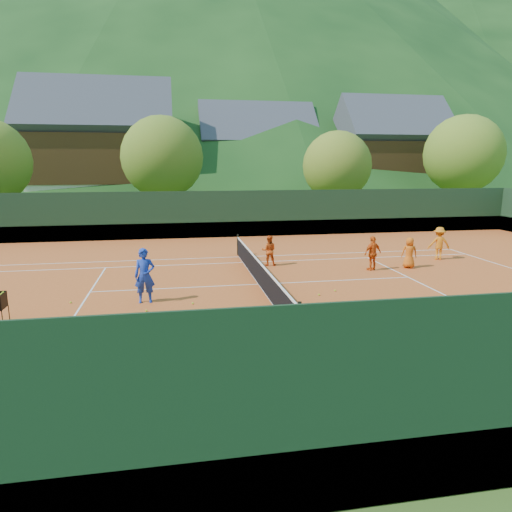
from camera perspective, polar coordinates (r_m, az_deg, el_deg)
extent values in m
plane|color=#2D4D18|center=(18.11, 0.35, -3.61)|extent=(400.00, 400.00, 0.00)
cube|color=#B54D1D|center=(18.11, 0.35, -3.58)|extent=(40.00, 24.00, 0.02)
cone|color=#133412|center=(184.66, -6.36, 27.22)|extent=(280.00, 280.00, 110.00)
cone|color=black|center=(196.13, 20.26, 23.42)|extent=(260.00, 260.00, 95.00)
imported|color=#1833A0|center=(16.00, -13.74, -2.41)|extent=(0.70, 0.46, 1.89)
imported|color=#DB4C13|center=(21.30, 1.63, 0.70)|extent=(0.79, 0.67, 1.42)
imported|color=#E45914|center=(20.97, 14.38, 0.35)|extent=(0.98, 0.64, 1.55)
imported|color=#D45C12|center=(21.92, 18.61, 0.40)|extent=(0.80, 0.64, 1.42)
imported|color=orange|center=(24.37, 21.90, 1.48)|extent=(1.16, 0.84, 1.62)
sphere|color=#ABD824|center=(12.99, 26.47, -10.80)|extent=(0.07, 0.07, 0.07)
sphere|color=#ABD824|center=(16.73, 7.89, -4.81)|extent=(0.07, 0.07, 0.07)
sphere|color=#ABD824|center=(15.24, -13.55, -6.65)|extent=(0.07, 0.07, 0.07)
sphere|color=#ABD824|center=(15.52, 11.06, -6.21)|extent=(0.07, 0.07, 0.07)
sphere|color=#ABD824|center=(10.76, 4.61, -14.23)|extent=(0.07, 0.07, 0.07)
sphere|color=#ABD824|center=(13.81, -7.40, -8.35)|extent=(0.07, 0.07, 0.07)
sphere|color=#ABD824|center=(10.73, 14.73, -14.66)|extent=(0.07, 0.07, 0.07)
sphere|color=#ABD824|center=(11.66, -24.72, -13.19)|extent=(0.07, 0.07, 0.07)
sphere|color=#ABD824|center=(9.74, -3.17, -17.12)|extent=(0.07, 0.07, 0.07)
sphere|color=#ABD824|center=(12.08, 23.99, -12.25)|extent=(0.07, 0.07, 0.07)
sphere|color=#ABD824|center=(13.00, 16.80, -10.04)|extent=(0.07, 0.07, 0.07)
sphere|color=#ABD824|center=(15.98, 13.52, -5.80)|extent=(0.07, 0.07, 0.07)
sphere|color=#ABD824|center=(12.66, -2.60, -10.13)|extent=(0.07, 0.07, 0.07)
sphere|color=#ABD824|center=(15.88, 18.28, -6.18)|extent=(0.07, 0.07, 0.07)
sphere|color=#ABD824|center=(15.23, 29.19, -7.85)|extent=(0.07, 0.07, 0.07)
sphere|color=#ABD824|center=(15.73, -7.91, -5.87)|extent=(0.07, 0.07, 0.07)
sphere|color=#ABD824|center=(11.88, 23.67, -12.63)|extent=(0.07, 0.07, 0.07)
sphere|color=#ABD824|center=(17.36, 9.85, -4.26)|extent=(0.07, 0.07, 0.07)
sphere|color=#ABD824|center=(16.91, -22.16, -5.39)|extent=(0.07, 0.07, 0.07)
sphere|color=#ABD824|center=(14.53, 6.68, -7.31)|extent=(0.07, 0.07, 0.07)
sphere|color=#ABD824|center=(13.19, 13.85, -9.56)|extent=(0.07, 0.07, 0.07)
cube|color=silver|center=(13.01, 4.81, -9.70)|extent=(23.77, 0.06, 0.00)
cube|color=white|center=(23.37, -2.09, -0.10)|extent=(23.77, 0.06, 0.00)
cube|color=silver|center=(14.25, 3.39, -7.76)|extent=(23.77, 0.06, 0.00)
cube|color=white|center=(22.05, -1.59, -0.81)|extent=(23.77, 0.06, 0.00)
cube|color=white|center=(18.11, -20.04, -4.25)|extent=(0.06, 8.23, 0.00)
cube|color=silver|center=(20.23, 18.49, -2.53)|extent=(0.06, 8.23, 0.00)
cube|color=silver|center=(18.10, 0.35, -3.54)|extent=(12.80, 0.06, 0.00)
cube|color=white|center=(18.10, 0.35, -3.54)|extent=(0.06, 10.97, 0.00)
cube|color=black|center=(17.99, 0.35, -2.16)|extent=(0.03, 11.97, 0.90)
cube|color=white|center=(17.89, 0.36, -0.70)|extent=(0.05, 11.97, 0.06)
cylinder|color=black|center=(12.37, 5.46, -8.16)|extent=(0.10, 0.10, 1.10)
cylinder|color=black|center=(23.76, -2.27, 1.43)|extent=(0.10, 0.10, 1.10)
cube|color=#15311C|center=(29.54, -3.90, 5.25)|extent=(40.00, 0.05, 3.00)
cube|color=#1A5B26|center=(29.66, -3.87, 3.33)|extent=(40.40, 0.05, 1.00)
cube|color=black|center=(6.88, 19.74, -16.92)|extent=(40.00, 0.05, 3.00)
cube|color=#185527|center=(7.40, 19.17, -23.78)|extent=(40.40, 0.05, 1.00)
cylinder|color=black|center=(15.12, -29.12, -7.01)|extent=(0.02, 0.02, 0.55)
cylinder|color=black|center=(15.62, -28.48, -6.39)|extent=(0.02, 0.02, 0.55)
cube|color=black|center=(15.24, -28.97, -4.90)|extent=(0.02, 0.55, 0.45)
sphere|color=#CCE526|center=(15.15, -29.37, -4.28)|extent=(0.07, 0.07, 0.07)
sphere|color=#CCE526|center=(15.27, -29.21, -4.15)|extent=(0.07, 0.07, 0.07)
sphere|color=#CCE526|center=(15.40, -29.05, -4.01)|extent=(0.07, 0.07, 0.07)
cube|color=beige|center=(47.79, -18.45, 6.97)|extent=(12.00, 9.00, 2.88)
cube|color=#3B2310|center=(47.68, -18.73, 11.38)|extent=(12.24, 9.18, 4.48)
cube|color=#3D3D44|center=(47.79, -18.96, 14.78)|extent=(13.80, 9.93, 9.93)
cube|color=beige|center=(52.12, 0.04, 7.68)|extent=(11.00, 8.00, 2.52)
cube|color=#381F0F|center=(52.01, 0.04, 11.23)|extent=(11.22, 8.16, 3.92)
cube|color=#414148|center=(52.06, 0.04, 14.04)|extent=(12.65, 8.82, 8.82)
cube|color=beige|center=(52.69, 16.14, 7.38)|extent=(10.00, 8.00, 2.70)
cube|color=#38210F|center=(52.58, 16.35, 11.12)|extent=(10.20, 8.16, 4.20)
cube|color=#414149|center=(52.65, 16.52, 14.06)|extent=(11.50, 8.82, 8.82)
cylinder|color=#402819|center=(37.34, -11.41, 6.23)|extent=(0.36, 0.36, 2.88)
sphere|color=#476F1D|center=(37.20, -11.64, 12.00)|extent=(6.40, 6.40, 6.40)
cylinder|color=#41291A|center=(38.67, 9.90, 6.19)|extent=(0.36, 0.36, 2.52)
sphere|color=#53751F|center=(38.52, 10.07, 11.07)|extent=(5.60, 5.60, 5.60)
cylinder|color=#3E2719|center=(45.03, 24.07, 6.44)|extent=(0.36, 0.36, 3.06)
sphere|color=#4C7820|center=(44.92, 24.49, 11.51)|extent=(6.80, 6.80, 6.80)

